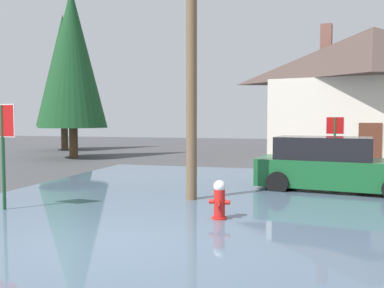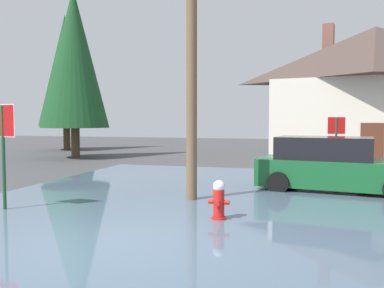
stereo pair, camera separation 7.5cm
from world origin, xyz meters
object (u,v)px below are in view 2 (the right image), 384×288
Objects in this scene: stop_sign_near at (3,135)px; parked_car at (333,166)px; house at (374,92)px; utility_pole at (192,26)px; pine_tree_tall_left at (66,71)px; pine_tree_mid_left at (74,58)px; stop_sign_far at (336,135)px; fire_hydrant at (219,202)px.

stop_sign_near is 0.53× the size of parked_car.
stop_sign_near is at bearing -123.67° from house.
utility_pole is at bearing -145.09° from parked_car.
utility_pole is 0.92× the size of pine_tree_tall_left.
pine_tree_mid_left is (-13.25, 7.51, 4.77)m from parked_car.
utility_pole is 0.92× the size of pine_tree_mid_left.
pine_tree_mid_left reaches higher than utility_pole.
stop_sign_far is 14.73m from pine_tree_mid_left.
pine_tree_mid_left is (-13.54, 4.23, 3.97)m from stop_sign_far.
house is 19.95m from pine_tree_tall_left.
stop_sign_near reaches higher than stop_sign_far.
house reaches higher than fire_hydrant.
stop_sign_near is 5.17m from fire_hydrant.
house is 16.15m from pine_tree_mid_left.
stop_sign_far is (7.78, 8.12, -0.20)m from stop_sign_near.
stop_sign_near is at bearing -133.75° from stop_sign_far.
stop_sign_near is at bearing -61.16° from pine_tree_tall_left.
utility_pole reaches higher than parked_car.
house reaches higher than stop_sign_far.
parked_car is 0.50× the size of pine_tree_mid_left.
fire_hydrant is at bearing -110.07° from stop_sign_far.
fire_hydrant is at bearing -109.10° from house.
pine_tree_mid_left is (-9.62, 10.05, 1.03)m from utility_pole.
utility_pole reaches higher than stop_sign_far.
pine_tree_mid_left is at bearing 133.75° from utility_pole.
stop_sign_far is 3.39m from parked_car.
utility_pole is at bearing 30.94° from stop_sign_near.
utility_pole is 7.60m from stop_sign_far.
stop_sign_near is 2.84× the size of fire_hydrant.
stop_sign_near is at bearing -149.06° from utility_pole.
house is (2.26, 6.94, 2.00)m from stop_sign_far.
utility_pole reaches higher than fire_hydrant.
parked_car is at bearing -29.56° from pine_tree_mid_left.
pine_tree_tall_left is 6.49m from pine_tree_mid_left.
pine_tree_mid_left is at bearing 150.44° from parked_car.
stop_sign_far is at bearing -28.38° from pine_tree_tall_left.
stop_sign_far is at bearing 84.92° from parked_car.
parked_car is at bearing -36.53° from pine_tree_tall_left.
stop_sign_far is at bearing 46.25° from stop_sign_near.
stop_sign_far is (3.92, 5.81, -2.94)m from utility_pole.
utility_pole reaches higher than house.
stop_sign_near is 18.19m from house.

